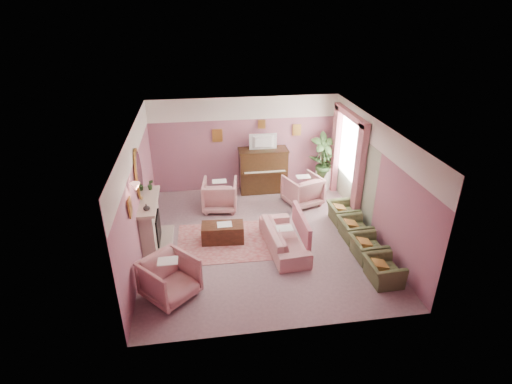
{
  "coord_description": "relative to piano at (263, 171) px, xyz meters",
  "views": [
    {
      "loc": [
        -1.31,
        -8.17,
        5.31
      ],
      "look_at": [
        -0.05,
        0.4,
        1.08
      ],
      "focal_mm": 28.0,
      "sensor_mm": 36.0,
      "label": 1
    }
  ],
  "objects": [
    {
      "name": "floor",
      "position": [
        -0.5,
        -2.68,
        -0.65
      ],
      "size": [
        5.5,
        6.0,
        0.01
      ],
      "primitive_type": "cube",
      "color": "gray",
      "rests_on": "ground"
    },
    {
      "name": "side_plant_small",
      "position": [
        2.01,
        -0.14,
        0.19
      ],
      "size": [
        0.16,
        0.16,
        0.28
      ],
      "primitive_type": "imported",
      "color": "#294720",
      "rests_on": "side_table"
    },
    {
      "name": "fireplace_surround",
      "position": [
        -3.09,
        -2.48,
        -0.1
      ],
      "size": [
        0.3,
        1.4,
        1.1
      ],
      "primitive_type": "cube",
      "color": "#B09E8E",
      "rests_on": "floor"
    },
    {
      "name": "sofa_throw",
      "position": [
        0.38,
        -3.16,
        -0.05
      ],
      "size": [
        0.1,
        1.45,
        0.53
      ],
      "primitive_type": "cube",
      "color": "#AC5F6C",
      "rests_on": "sofa"
    },
    {
      "name": "mantel_shelf",
      "position": [
        -3.06,
        -2.48,
        0.47
      ],
      "size": [
        0.4,
        1.55,
        0.07
      ],
      "primitive_type": "cube",
      "color": "#B09E8E",
      "rests_on": "fireplace_surround"
    },
    {
      "name": "olive_chair_d",
      "position": [
        1.75,
        -2.18,
        -0.31
      ],
      "size": [
        0.55,
        0.78,
        0.68
      ],
      "primitive_type": "imported",
      "color": "#4F5A34",
      "rests_on": "floor"
    },
    {
      "name": "curtain_left",
      "position": [
        2.12,
        -2.05,
        0.65
      ],
      "size": [
        0.16,
        0.34,
        2.6
      ],
      "primitive_type": "cube",
      "color": "#AC5F6C",
      "rests_on": "floor"
    },
    {
      "name": "olive_chair_a",
      "position": [
        1.75,
        -4.64,
        -0.31
      ],
      "size": [
        0.55,
        0.78,
        0.68
      ],
      "primitive_type": "imported",
      "color": "#4F5A34",
      "rests_on": "floor"
    },
    {
      "name": "sofa",
      "position": [
        -0.02,
        -3.16,
        -0.26
      ],
      "size": [
        0.64,
        1.91,
        0.77
      ],
      "primitive_type": "imported",
      "color": "tan",
      "rests_on": "floor"
    },
    {
      "name": "mirror_frame",
      "position": [
        -3.2,
        -2.48,
        1.15
      ],
      "size": [
        0.04,
        0.72,
        1.2
      ],
      "primitive_type": "ellipsoid",
      "color": "#B88637",
      "rests_on": "wall_left"
    },
    {
      "name": "piano",
      "position": [
        0.0,
        0.0,
        0.0
      ],
      "size": [
        1.4,
        0.6,
        1.3
      ],
      "primitive_type": "cube",
      "color": "#342010",
      "rests_on": "floor"
    },
    {
      "name": "floral_armchair_left",
      "position": [
        -1.36,
        -0.99,
        -0.18
      ],
      "size": [
        0.91,
        0.91,
        0.95
      ],
      "primitive_type": "imported",
      "color": "tan",
      "rests_on": "floor"
    },
    {
      "name": "piano_keys",
      "position": [
        0.0,
        -0.35,
        0.11
      ],
      "size": [
        1.2,
        0.08,
        0.02
      ],
      "primitive_type": "cube",
      "color": "beige",
      "rests_on": "piano"
    },
    {
      "name": "side_plant_big",
      "position": [
        1.89,
        -0.04,
        0.22
      ],
      "size": [
        0.3,
        0.3,
        0.34
      ],
      "primitive_type": "imported",
      "color": "#294720",
      "rests_on": "side_table"
    },
    {
      "name": "floral_armchair_right",
      "position": [
        0.97,
        -1.02,
        -0.18
      ],
      "size": [
        0.91,
        0.91,
        0.95
      ],
      "primitive_type": "imported",
      "color": "tan",
      "rests_on": "floor"
    },
    {
      "name": "floral_armchair_front",
      "position": [
        -2.56,
        -4.48,
        -0.18
      ],
      "size": [
        0.91,
        0.91,
        0.95
      ],
      "primitive_type": "imported",
      "color": "tan",
      "rests_on": "floor"
    },
    {
      "name": "print_back_left",
      "position": [
        -1.3,
        0.28,
        1.07
      ],
      "size": [
        0.3,
        0.03,
        0.38
      ],
      "primitive_type": "cube",
      "color": "#B88637",
      "rests_on": "wall_back"
    },
    {
      "name": "hearth",
      "position": [
        -2.89,
        -2.48,
        -0.64
      ],
      "size": [
        0.55,
        1.5,
        0.02
      ],
      "primitive_type": "cube",
      "color": "#B09E8E",
      "rests_on": "floor"
    },
    {
      "name": "fire_ember",
      "position": [
        -2.95,
        -2.48,
        -0.43
      ],
      "size": [
        0.06,
        0.54,
        0.1
      ],
      "primitive_type": "cube",
      "color": "orange",
      "rests_on": "floor"
    },
    {
      "name": "wall_back",
      "position": [
        -0.5,
        0.32,
        0.75
      ],
      "size": [
        5.5,
        0.02,
        2.8
      ],
      "primitive_type": "cube",
      "color": "#815773",
      "rests_on": "floor"
    },
    {
      "name": "fireplace_inset",
      "position": [
        -2.99,
        -2.48,
        -0.25
      ],
      "size": [
        0.18,
        0.72,
        0.68
      ],
      "primitive_type": "cube",
      "color": "black",
      "rests_on": "floor"
    },
    {
      "name": "print_left_wall",
      "position": [
        -3.21,
        -3.88,
        1.07
      ],
      "size": [
        0.03,
        0.28,
        0.36
      ],
      "primitive_type": "cube",
      "color": "#B88637",
      "rests_on": "wall_left"
    },
    {
      "name": "palm_plant",
      "position": [
        1.77,
        -0.15,
        0.41
      ],
      "size": [
        0.76,
        0.76,
        1.44
      ],
      "primitive_type": "imported",
      "color": "#294720",
      "rests_on": "palm_pot"
    },
    {
      "name": "sconce_shade",
      "position": [
        -3.12,
        -3.53,
        1.33
      ],
      "size": [
        0.2,
        0.2,
        0.16
      ],
      "primitive_type": "cone",
      "color": "#FFA395",
      "rests_on": "wall_left"
    },
    {
      "name": "picture_rail_band",
      "position": [
        -0.5,
        0.31,
        1.82
      ],
      "size": [
        5.5,
        0.01,
        0.65
      ],
      "primitive_type": "cube",
      "color": "silver",
      "rests_on": "wall_back"
    },
    {
      "name": "table_paper",
      "position": [
        -1.36,
        -2.64,
        -0.2
      ],
      "size": [
        0.35,
        0.28,
        0.01
      ],
      "primitive_type": "cube",
      "color": "silver",
      "rests_on": "coffee_table"
    },
    {
      "name": "mantel_plant",
      "position": [
        -3.05,
        -1.93,
        0.64
      ],
      "size": [
        0.16,
        0.16,
        0.28
      ],
      "primitive_type": "imported",
      "color": "#294720",
      "rests_on": "mantel_shelf"
    },
    {
      "name": "print_back_right",
      "position": [
        1.05,
        0.28,
        1.13
      ],
      "size": [
        0.26,
        0.03,
        0.34
      ],
      "primitive_type": "cube",
      "color": "#B88637",
      "rests_on": "wall_back"
    },
    {
      "name": "side_table",
      "position": [
        1.89,
        -0.04,
        -0.3
      ],
      "size": [
        0.52,
        0.52,
        0.7
      ],
      "primitive_type": "cylinder",
      "color": "white",
      "rests_on": "floor"
    },
    {
      "name": "television",
      "position": [
        0.0,
        -0.05,
        0.95
      ],
      "size": [
        0.8,
        0.12,
        0.48
      ],
      "primitive_type": "imported",
      "color": "black",
      "rests_on": "piano"
    },
    {
      "name": "stripe_panel",
      "position": [
        2.23,
        -1.38,
        0.42
      ],
      "size": [
        0.01,
        3.0,
        2.15
      ],
      "primitive_type": "cube",
      "color": "#96A187",
      "rests_on": "wall_right"
    },
    {
      "name": "window_blind",
      "position": [
        2.2,
        -1.13,
        1.05
      ],
      "size": [
        0.03,
        1.4,
        1.8
      ],
      "primitive_type": "cube",
      "color": "beige",
      "rests_on": "wall_right"
    },
    {
      "name": "palm_pot",
      "position": [
        1.77,
        -0.15,
        -0.48
      ],
      "size": [
        0.34,
        0.34,
        0.34
      ],
      "primitive_type": "cylinder",
      "color": "brown",
      "rests_on": "floor"
    },
    {
      "name": "olive_chair_c",
      "position": [
        1.75,
        -3.0,
        -0.31
      ],
      "size": [
        0.55,
        0.78,
        0.68
      ],
      "primitive_type": "imported",
      "color": "#4F5A34",
      "rests_on": "floor"
    },
    {
      "name": "wall_right",
      "position": [
        2.25,
        -2.68,
        0.75
      ],
      "size": [
        0.02,
        6.0,
        2.8
      ],
      "primitive_type": "cube",
      "color": "#815773",
      "rests_on": "floor"
    },
    {
      "name": "wall_front",
      "position": [
        -0.5,
        -5.68,
        0.75
      ],
      "size": [
        5.5,
        0.02,
        2.8
      ],
      "primitive_type": "cube",
      "color": "#815773",
      "rests_on": "floor"
    },
    {
      "name": "piano_top",
      "position": [
        0.0,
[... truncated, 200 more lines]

